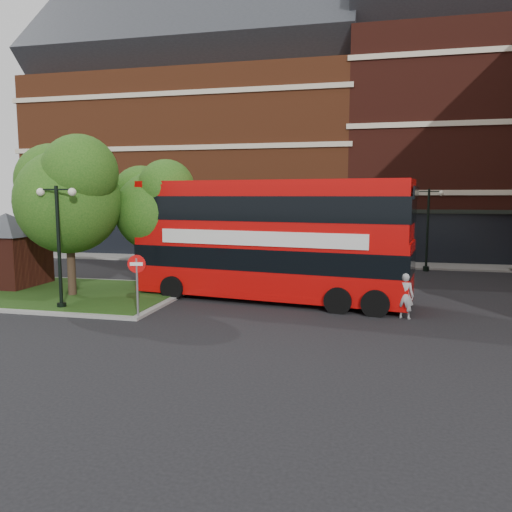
% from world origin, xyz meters
% --- Properties ---
extents(ground, '(120.00, 120.00, 0.00)m').
position_xyz_m(ground, '(0.00, 0.00, 0.00)').
color(ground, black).
rests_on(ground, ground).
extents(pavement_far, '(44.00, 3.00, 0.12)m').
position_xyz_m(pavement_far, '(0.00, 16.50, 0.06)').
color(pavement_far, slate).
rests_on(pavement_far, ground).
extents(terrace_far_left, '(26.00, 12.00, 14.00)m').
position_xyz_m(terrace_far_left, '(-8.00, 24.00, 7.00)').
color(terrace_far_left, brown).
rests_on(terrace_far_left, ground).
extents(terrace_far_right, '(18.00, 12.00, 16.00)m').
position_xyz_m(terrace_far_right, '(14.00, 24.00, 8.00)').
color(terrace_far_right, '#471911').
rests_on(terrace_far_right, ground).
extents(traffic_island, '(12.60, 7.60, 0.15)m').
position_xyz_m(traffic_island, '(-8.00, 3.00, 0.07)').
color(traffic_island, gray).
rests_on(traffic_island, ground).
extents(kiosk, '(6.51, 6.51, 3.60)m').
position_xyz_m(kiosk, '(-11.00, 4.00, 2.32)').
color(kiosk, '#471911').
rests_on(kiosk, traffic_island).
extents(tree_island_west, '(5.40, 4.71, 7.21)m').
position_xyz_m(tree_island_west, '(-6.60, 2.58, 4.79)').
color(tree_island_west, '#2D2116').
rests_on(tree_island_west, ground).
extents(tree_island_east, '(4.46, 3.90, 6.29)m').
position_xyz_m(tree_island_east, '(-3.58, 5.06, 4.24)').
color(tree_island_east, '#2D2116').
rests_on(tree_island_east, ground).
extents(lamp_island, '(1.72, 0.36, 5.00)m').
position_xyz_m(lamp_island, '(-5.50, 0.20, 2.83)').
color(lamp_island, black).
rests_on(lamp_island, ground).
extents(lamp_far_left, '(1.72, 0.36, 5.00)m').
position_xyz_m(lamp_far_left, '(2.00, 14.50, 2.83)').
color(lamp_far_left, black).
rests_on(lamp_far_left, ground).
extents(lamp_far_right, '(1.72, 0.36, 5.00)m').
position_xyz_m(lamp_far_right, '(10.00, 14.50, 2.83)').
color(lamp_far_right, black).
rests_on(lamp_far_right, ground).
extents(bus, '(12.34, 4.49, 4.61)m').
position_xyz_m(bus, '(2.30, 4.00, 3.02)').
color(bus, '#B90807').
rests_on(bus, ground).
extents(woman, '(0.75, 0.63, 1.74)m').
position_xyz_m(woman, '(7.95, 1.87, 0.87)').
color(woman, '#969699').
rests_on(woman, ground).
extents(car_silver, '(4.54, 1.83, 1.55)m').
position_xyz_m(car_silver, '(-5.62, 16.00, 0.77)').
color(car_silver, '#A7ABAF').
rests_on(car_silver, ground).
extents(car_white, '(4.14, 1.67, 1.34)m').
position_xyz_m(car_white, '(3.87, 14.50, 0.67)').
color(car_white, silver).
rests_on(car_white, ground).
extents(no_entry_sign, '(0.67, 0.19, 2.43)m').
position_xyz_m(no_entry_sign, '(-1.80, -0.50, 1.74)').
color(no_entry_sign, slate).
rests_on(no_entry_sign, ground).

